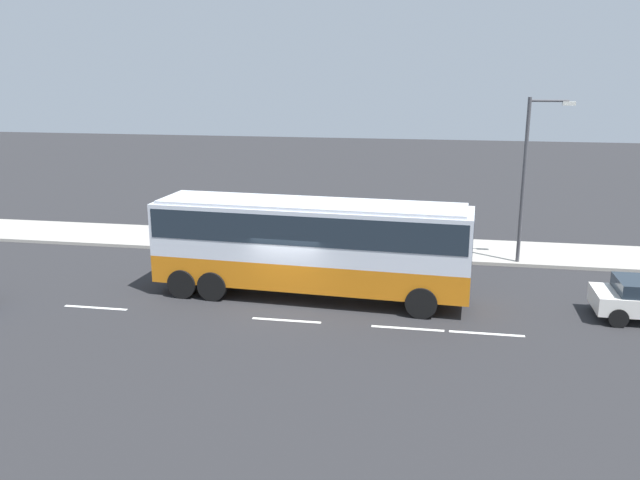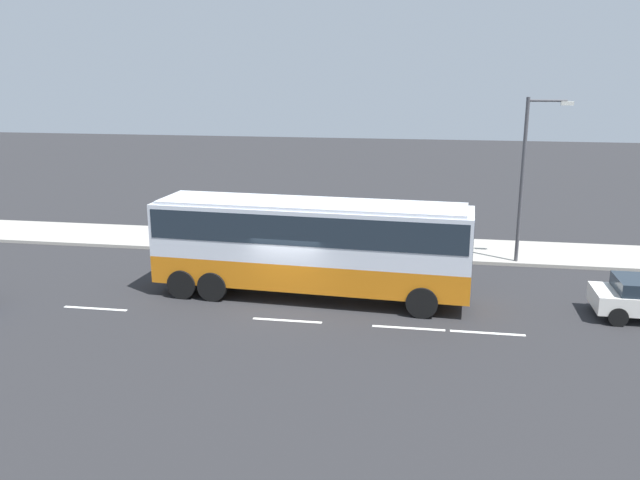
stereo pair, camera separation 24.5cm
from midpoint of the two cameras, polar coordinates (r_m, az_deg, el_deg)
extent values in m
plane|color=#28282B|center=(24.14, -3.10, -5.56)|extent=(120.00, 120.00, 0.00)
cube|color=#A8A399|center=(31.86, 0.12, -0.39)|extent=(80.00, 4.00, 0.15)
cube|color=white|center=(25.02, -19.18, -5.63)|extent=(2.40, 0.16, 0.01)
cube|color=white|center=(22.60, -3.17, -6.99)|extent=(2.40, 0.16, 0.01)
cube|color=white|center=(22.11, 7.37, -7.59)|extent=(2.40, 0.16, 0.01)
cube|color=white|center=(22.19, 14.02, -7.83)|extent=(2.40, 0.16, 0.01)
cube|color=orange|center=(24.49, -1.12, -2.61)|extent=(11.80, 3.18, 1.03)
cube|color=silver|center=(24.09, -1.14, 0.76)|extent=(11.80, 3.18, 1.94)
cube|color=#1E2833|center=(24.03, -1.14, 1.43)|extent=(11.57, 3.20, 1.07)
cube|color=#1E2833|center=(23.39, 12.75, 0.22)|extent=(0.26, 2.30, 1.55)
cube|color=silver|center=(23.87, -1.15, 3.17)|extent=(11.33, 3.01, 0.12)
cylinder|color=black|center=(25.16, 8.98, -3.55)|extent=(1.12, 0.36, 1.10)
cylinder|color=black|center=(22.90, 8.53, -5.38)|extent=(1.12, 0.36, 1.10)
cylinder|color=black|center=(26.73, -7.67, -2.42)|extent=(1.12, 0.36, 1.10)
cylinder|color=black|center=(24.61, -9.61, -3.99)|extent=(1.12, 0.36, 1.10)
cylinder|color=black|center=(27.16, -10.04, -2.23)|extent=(1.12, 0.36, 1.10)
cylinder|color=black|center=(25.08, -12.15, -3.76)|extent=(1.12, 0.36, 1.10)
cylinder|color=black|center=(25.73, 23.26, -4.73)|extent=(0.64, 0.21, 0.64)
cylinder|color=black|center=(24.09, 24.18, -6.10)|extent=(0.64, 0.21, 0.64)
cylinder|color=brown|center=(32.05, -6.90, 0.49)|extent=(0.14, 0.14, 0.82)
cylinder|color=brown|center=(32.15, -7.12, 0.53)|extent=(0.14, 0.14, 0.82)
cylinder|color=#2672B2|center=(31.94, -7.05, 1.75)|extent=(0.32, 0.32, 0.61)
sphere|color=#9E7051|center=(31.85, -7.07, 2.48)|extent=(0.22, 0.22, 0.22)
cylinder|color=#47474C|center=(29.33, 16.89, 4.88)|extent=(0.16, 0.16, 7.06)
cylinder|color=#47474C|center=(29.11, 18.92, 11.37)|extent=(1.55, 0.10, 0.10)
cube|color=silver|center=(29.24, 20.43, 11.06)|extent=(0.50, 0.24, 0.16)
camera|label=1|loc=(0.12, 89.71, 0.07)|focal=36.87mm
camera|label=2|loc=(0.12, -90.29, -0.07)|focal=36.87mm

